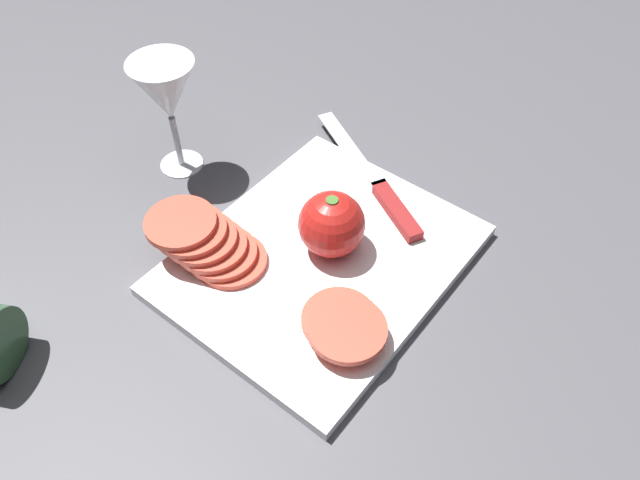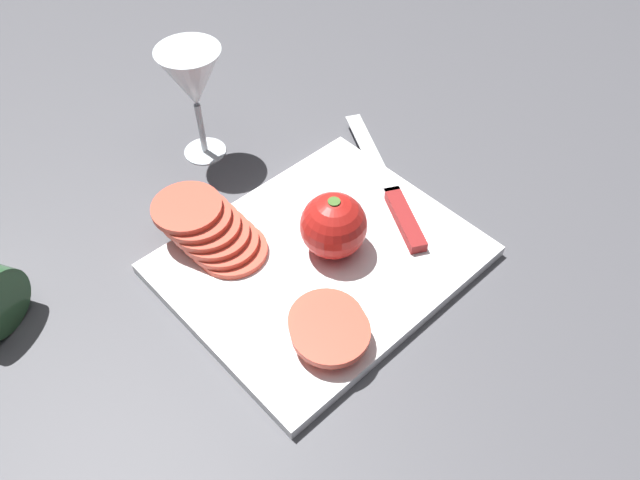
% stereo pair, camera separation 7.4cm
% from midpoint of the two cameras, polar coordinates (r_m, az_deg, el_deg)
% --- Properties ---
extents(ground_plane, '(3.00, 3.00, 0.00)m').
position_cam_midpoint_polar(ground_plane, '(0.77, 2.43, -2.08)').
color(ground_plane, '#4C4C51').
extents(cutting_board, '(0.35, 0.29, 0.02)m').
position_cam_midpoint_polar(cutting_board, '(0.76, 2.75, -2.03)').
color(cutting_board, white).
rests_on(cutting_board, ground_plane).
extents(wine_glass, '(0.09, 0.09, 0.17)m').
position_cam_midpoint_polar(wine_glass, '(0.85, -9.10, 13.99)').
color(wine_glass, silver).
rests_on(wine_glass, ground_plane).
extents(whole_tomato, '(0.08, 0.08, 0.08)m').
position_cam_midpoint_polar(whole_tomato, '(0.74, 4.09, 1.16)').
color(whole_tomato, red).
rests_on(whole_tomato, cutting_board).
extents(knife, '(0.15, 0.26, 0.01)m').
position_cam_midpoint_polar(knife, '(0.82, 9.57, 3.19)').
color(knife, silver).
rests_on(knife, cutting_board).
extents(tomato_slice_stack_near, '(0.10, 0.11, 0.03)m').
position_cam_midpoint_polar(tomato_slice_stack_near, '(0.68, 3.88, -8.08)').
color(tomato_slice_stack_near, '#DB4C38').
rests_on(tomato_slice_stack_near, cutting_board).
extents(tomato_slice_stack_far, '(0.10, 0.15, 0.05)m').
position_cam_midpoint_polar(tomato_slice_stack_far, '(0.76, -7.34, 0.84)').
color(tomato_slice_stack_far, '#DB4C38').
rests_on(tomato_slice_stack_far, cutting_board).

